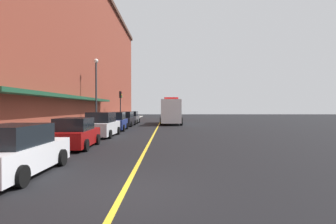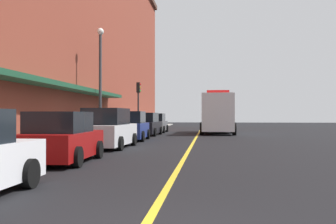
{
  "view_description": "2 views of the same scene",
  "coord_description": "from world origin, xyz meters",
  "px_view_note": "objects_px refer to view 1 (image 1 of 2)",
  "views": [
    {
      "loc": [
        1.19,
        -7.32,
        2.26
      ],
      "look_at": [
        1.15,
        27.49,
        1.66
      ],
      "focal_mm": 29.0,
      "sensor_mm": 36.0,
      "label": 1
    },
    {
      "loc": [
        0.9,
        -5.07,
        1.57
      ],
      "look_at": [
        -1.63,
        19.5,
        1.76
      ],
      "focal_mm": 42.76,
      "sensor_mm": 36.0,
      "label": 2
    }
  ],
  "objects_px": {
    "parked_car_2": "(102,125)",
    "parking_meter_1": "(118,117)",
    "parking_meter_0": "(60,127)",
    "parked_car_3": "(116,122)",
    "parked_car_4": "(126,119)",
    "parked_car_1": "(76,134)",
    "parked_car_5": "(132,118)",
    "parked_car_0": "(17,152)",
    "street_lamp_left": "(96,86)",
    "box_truck": "(172,112)",
    "traffic_light_near": "(121,101)"
  },
  "relations": [
    {
      "from": "parked_car_2",
      "to": "parked_car_4",
      "type": "relative_size",
      "value": 0.99
    },
    {
      "from": "box_truck",
      "to": "street_lamp_left",
      "type": "relative_size",
      "value": 1.22
    },
    {
      "from": "parked_car_0",
      "to": "parking_meter_0",
      "type": "relative_size",
      "value": 3.48
    },
    {
      "from": "parked_car_3",
      "to": "box_truck",
      "type": "xyz_separation_m",
      "value": [
        5.61,
        10.01,
        0.83
      ]
    },
    {
      "from": "parked_car_3",
      "to": "parked_car_4",
      "type": "xyz_separation_m",
      "value": [
        0.06,
        6.11,
        -0.02
      ]
    },
    {
      "from": "traffic_light_near",
      "to": "parking_meter_0",
      "type": "bearing_deg",
      "value": -90.17
    },
    {
      "from": "parked_car_5",
      "to": "parking_meter_0",
      "type": "bearing_deg",
      "value": 176.31
    },
    {
      "from": "parked_car_3",
      "to": "box_truck",
      "type": "bearing_deg",
      "value": -30.86
    },
    {
      "from": "parking_meter_1",
      "to": "parked_car_3",
      "type": "bearing_deg",
      "value": -81.02
    },
    {
      "from": "traffic_light_near",
      "to": "parked_car_0",
      "type": "bearing_deg",
      "value": -87.06
    },
    {
      "from": "parked_car_3",
      "to": "parked_car_4",
      "type": "relative_size",
      "value": 0.89
    },
    {
      "from": "parked_car_1",
      "to": "parked_car_3",
      "type": "xyz_separation_m",
      "value": [
        -0.01,
        11.65,
        0.05
      ]
    },
    {
      "from": "parked_car_2",
      "to": "traffic_light_near",
      "type": "relative_size",
      "value": 1.12
    },
    {
      "from": "parked_car_5",
      "to": "parked_car_1",
      "type": "bearing_deg",
      "value": 179.91
    },
    {
      "from": "parked_car_3",
      "to": "parking_meter_0",
      "type": "relative_size",
      "value": 3.26
    },
    {
      "from": "parked_car_3",
      "to": "parked_car_4",
      "type": "distance_m",
      "value": 6.11
    },
    {
      "from": "parking_meter_1",
      "to": "traffic_light_near",
      "type": "bearing_deg",
      "value": 87.79
    },
    {
      "from": "parked_car_3",
      "to": "parked_car_1",
      "type": "bearing_deg",
      "value": 178.48
    },
    {
      "from": "parked_car_1",
      "to": "parked_car_5",
      "type": "relative_size",
      "value": 0.92
    },
    {
      "from": "box_truck",
      "to": "traffic_light_near",
      "type": "height_order",
      "value": "traffic_light_near"
    },
    {
      "from": "parking_meter_1",
      "to": "parked_car_1",
      "type": "bearing_deg",
      "value": -86.1
    },
    {
      "from": "parked_car_5",
      "to": "parking_meter_0",
      "type": "height_order",
      "value": "parked_car_5"
    },
    {
      "from": "parked_car_2",
      "to": "parking_meter_0",
      "type": "distance_m",
      "value": 4.87
    },
    {
      "from": "parked_car_1",
      "to": "traffic_light_near",
      "type": "xyz_separation_m",
      "value": [
        -1.32,
        21.93,
        2.37
      ]
    },
    {
      "from": "parked_car_2",
      "to": "parked_car_5",
      "type": "xyz_separation_m",
      "value": [
        -0.06,
        17.31,
        -0.07
      ]
    },
    {
      "from": "parked_car_3",
      "to": "box_truck",
      "type": "relative_size",
      "value": 0.51
    },
    {
      "from": "parked_car_5",
      "to": "parking_meter_1",
      "type": "xyz_separation_m",
      "value": [
        -1.36,
        -2.93,
        0.25
      ]
    },
    {
      "from": "parked_car_1",
      "to": "traffic_light_near",
      "type": "relative_size",
      "value": 0.98
    },
    {
      "from": "parked_car_0",
      "to": "traffic_light_near",
      "type": "height_order",
      "value": "traffic_light_near"
    },
    {
      "from": "parked_car_0",
      "to": "parked_car_1",
      "type": "relative_size",
      "value": 1.1
    },
    {
      "from": "parked_car_0",
      "to": "box_truck",
      "type": "bearing_deg",
      "value": -10.99
    },
    {
      "from": "parked_car_4",
      "to": "parked_car_5",
      "type": "xyz_separation_m",
      "value": [
        -0.08,
        5.51,
        -0.01
      ]
    },
    {
      "from": "parked_car_0",
      "to": "street_lamp_left",
      "type": "bearing_deg",
      "value": 6.86
    },
    {
      "from": "parked_car_0",
      "to": "parked_car_3",
      "type": "bearing_deg",
      "value": 0.61
    },
    {
      "from": "parked_car_2",
      "to": "street_lamp_left",
      "type": "height_order",
      "value": "street_lamp_left"
    },
    {
      "from": "parking_meter_1",
      "to": "traffic_light_near",
      "type": "relative_size",
      "value": 0.31
    },
    {
      "from": "parked_car_2",
      "to": "box_truck",
      "type": "xyz_separation_m",
      "value": [
        5.57,
        15.71,
        0.79
      ]
    },
    {
      "from": "parked_car_4",
      "to": "parking_meter_1",
      "type": "distance_m",
      "value": 2.96
    },
    {
      "from": "parked_car_1",
      "to": "parked_car_3",
      "type": "relative_size",
      "value": 0.97
    },
    {
      "from": "parked_car_0",
      "to": "parking_meter_1",
      "type": "xyz_separation_m",
      "value": [
        -1.5,
        26.41,
        0.26
      ]
    },
    {
      "from": "parked_car_4",
      "to": "traffic_light_near",
      "type": "xyz_separation_m",
      "value": [
        -1.37,
        4.17,
        2.34
      ]
    },
    {
      "from": "parked_car_5",
      "to": "parking_meter_0",
      "type": "distance_m",
      "value": 22.01
    },
    {
      "from": "parked_car_1",
      "to": "traffic_light_near",
      "type": "bearing_deg",
      "value": 1.8
    },
    {
      "from": "box_truck",
      "to": "traffic_light_near",
      "type": "relative_size",
      "value": 1.97
    },
    {
      "from": "parked_car_4",
      "to": "box_truck",
      "type": "height_order",
      "value": "box_truck"
    },
    {
      "from": "parked_car_4",
      "to": "parking_meter_0",
      "type": "bearing_deg",
      "value": 176.66
    },
    {
      "from": "box_truck",
      "to": "traffic_light_near",
      "type": "xyz_separation_m",
      "value": [
        -6.92,
        0.27,
        1.48
      ]
    },
    {
      "from": "parked_car_2",
      "to": "parking_meter_1",
      "type": "bearing_deg",
      "value": 6.55
    },
    {
      "from": "parked_car_3",
      "to": "parking_meter_1",
      "type": "relative_size",
      "value": 3.26
    },
    {
      "from": "parked_car_3",
      "to": "parked_car_5",
      "type": "distance_m",
      "value": 11.62
    }
  ]
}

